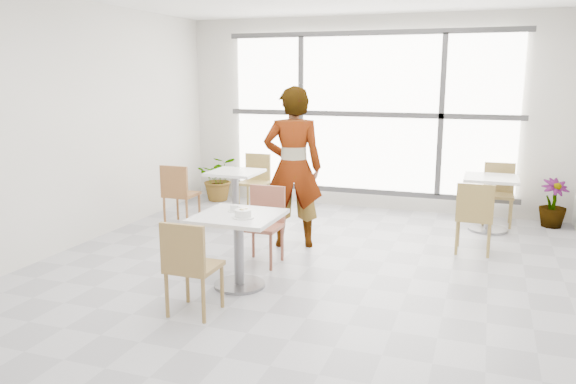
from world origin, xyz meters
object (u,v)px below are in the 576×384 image
(main_table, at_px, (239,237))
(oatmeal_bowl, at_px, (243,213))
(bg_chair_right_far, at_px, (498,189))
(plant_right, at_px, (553,203))
(coffee_cup, at_px, (234,208))
(bg_table_left, at_px, (235,189))
(person, at_px, (293,168))
(bg_chair_right_near, at_px, (474,213))
(bg_table_right, at_px, (490,196))
(bg_chair_left_far, at_px, (255,178))
(chair_far, at_px, (264,219))
(bg_chair_left_near, at_px, (178,191))
(plant_left, at_px, (219,178))
(chair_near, at_px, (189,262))

(main_table, xyz_separation_m, oatmeal_bowl, (0.10, -0.11, 0.27))
(bg_chair_right_far, xyz_separation_m, plant_right, (0.73, 0.07, -0.16))
(coffee_cup, distance_m, bg_table_left, 2.45)
(oatmeal_bowl, bearing_deg, bg_table_left, 116.57)
(person, bearing_deg, bg_chair_right_near, 170.94)
(bg_table_right, height_order, bg_chair_right_far, bg_chair_right_far)
(bg_chair_left_far, bearing_deg, bg_chair_right_far, 4.70)
(chair_far, bearing_deg, bg_table_right, 43.09)
(bg_chair_right_near, bearing_deg, chair_far, 26.03)
(main_table, relative_size, bg_chair_left_far, 0.92)
(chair_far, height_order, bg_chair_left_near, same)
(bg_chair_left_near, xyz_separation_m, bg_chair_right_far, (4.25, 1.61, 0.00))
(oatmeal_bowl, height_order, bg_table_right, oatmeal_bowl)
(person, distance_m, bg_chair_left_far, 2.14)
(bg_table_left, distance_m, bg_chair_left_near, 0.81)
(chair_far, relative_size, bg_table_left, 1.16)
(bg_chair_right_far, height_order, plant_right, bg_chair_right_far)
(bg_chair_left_far, height_order, plant_right, bg_chair_left_far)
(oatmeal_bowl, distance_m, person, 1.62)
(bg_table_left, distance_m, bg_table_right, 3.55)
(main_table, bearing_deg, person, 87.94)
(chair_far, distance_m, plant_left, 3.34)
(chair_near, distance_m, bg_chair_left_near, 3.16)
(main_table, height_order, bg_table_left, same)
(oatmeal_bowl, distance_m, bg_table_left, 2.72)
(chair_near, xyz_separation_m, chair_far, (0.06, 1.60, 0.00))
(chair_near, xyz_separation_m, bg_table_left, (-1.00, 3.11, -0.01))
(chair_near, bearing_deg, plant_left, -66.73)
(main_table, relative_size, oatmeal_bowl, 3.81)
(oatmeal_bowl, distance_m, bg_chair_right_near, 2.91)
(bg_table_left, relative_size, plant_left, 0.98)
(chair_far, xyz_separation_m, plant_right, (3.25, 2.76, -0.16))
(chair_far, xyz_separation_m, person, (0.10, 0.70, 0.49))
(person, height_order, bg_chair_right_far, person)
(person, height_order, bg_chair_right_near, person)
(bg_table_right, bearing_deg, plant_left, 173.75)
(coffee_cup, distance_m, plant_right, 4.79)
(bg_table_right, bearing_deg, bg_chair_left_near, -164.10)
(chair_far, bearing_deg, plant_right, 40.34)
(coffee_cup, xyz_separation_m, plant_right, (3.29, 3.46, -0.44))
(bg_chair_right_near, bearing_deg, plant_right, -121.28)
(bg_table_left, distance_m, plant_right, 4.49)
(coffee_cup, xyz_separation_m, person, (0.15, 1.40, 0.21))
(bg_table_right, height_order, bg_chair_left_near, bg_chair_left_near)
(bg_table_left, bearing_deg, main_table, -64.38)
(bg_chair_left_near, xyz_separation_m, plant_left, (-0.18, 1.65, -0.12))
(bg_table_left, xyz_separation_m, plant_right, (4.31, 1.25, -0.15))
(coffee_cup, relative_size, bg_table_left, 0.21)
(bg_chair_left_near, bearing_deg, plant_left, -83.66)
(bg_chair_right_far, bearing_deg, plant_left, 179.47)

